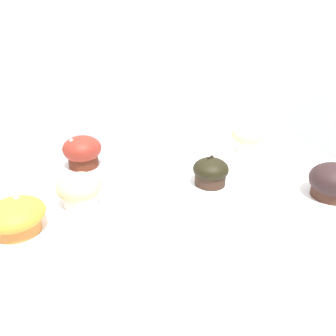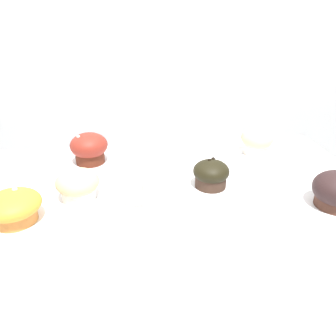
% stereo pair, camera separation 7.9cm
% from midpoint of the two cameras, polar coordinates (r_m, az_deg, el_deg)
% --- Properties ---
extents(wall_back, '(3.20, 0.10, 1.80)m').
position_cam_midpoint_polar(wall_back, '(1.33, -7.44, 8.61)').
color(wall_back, silver).
rests_on(wall_back, ground).
extents(display_counter, '(1.00, 0.64, 0.90)m').
position_cam_midpoint_polar(display_counter, '(1.08, -1.30, -25.30)').
color(display_counter, white).
rests_on(display_counter, ground).
extents(muffin_front_center, '(0.11, 0.11, 0.07)m').
position_cam_midpoint_polar(muffin_front_center, '(0.71, -27.97, -7.54)').
color(muffin_front_center, '#C67A39').
rests_on(muffin_front_center, display_counter).
extents(muffin_back_left, '(0.11, 0.11, 0.08)m').
position_cam_midpoint_polar(muffin_back_left, '(0.81, 24.38, -2.28)').
color(muffin_back_left, '#42251C').
rests_on(muffin_back_left, display_counter).
extents(muffin_back_right, '(0.10, 0.10, 0.09)m').
position_cam_midpoint_polar(muffin_back_right, '(0.93, -17.09, 2.71)').
color(muffin_back_right, '#512114').
rests_on(muffin_back_right, display_counter).
extents(muffin_front_left, '(0.10, 0.10, 0.07)m').
position_cam_midpoint_polar(muffin_front_left, '(0.76, -18.15, -3.51)').
color(muffin_front_left, silver).
rests_on(muffin_front_left, display_counter).
extents(muffin_front_right, '(0.09, 0.09, 0.07)m').
position_cam_midpoint_polar(muffin_front_right, '(0.80, 4.65, -0.73)').
color(muffin_front_right, '#35241A').
rests_on(muffin_front_right, display_counter).
extents(muffin_back_center, '(0.09, 0.09, 0.08)m').
position_cam_midpoint_polar(muffin_back_center, '(1.02, 11.46, 5.23)').
color(muffin_back_center, white).
rests_on(muffin_back_center, display_counter).
extents(coffee_cup, '(0.12, 0.08, 0.09)m').
position_cam_midpoint_polar(coffee_cup, '(0.68, -3.23, -4.67)').
color(coffee_cup, white).
rests_on(coffee_cup, display_counter).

